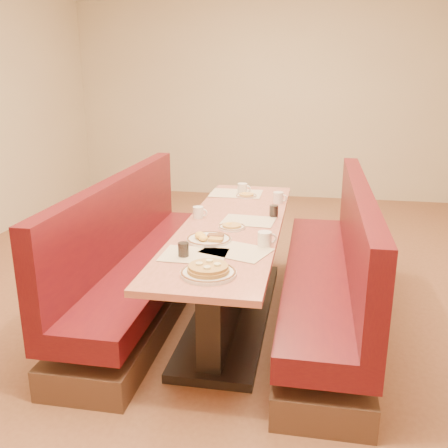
% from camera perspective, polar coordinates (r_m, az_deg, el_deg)
% --- Properties ---
extents(ground, '(8.00, 8.00, 0.00)m').
position_cam_1_polar(ground, '(3.92, 0.93, -10.48)').
color(ground, '#9E6647').
rests_on(ground, ground).
extents(room_envelope, '(6.04, 8.04, 2.82)m').
position_cam_1_polar(room_envelope, '(3.48, 1.09, 19.05)').
color(room_envelope, beige).
rests_on(room_envelope, ground).
extents(diner_table, '(0.70, 2.50, 0.75)m').
position_cam_1_polar(diner_table, '(3.76, 0.96, -5.41)').
color(diner_table, black).
rests_on(diner_table, ground).
extents(booth_left, '(0.55, 2.50, 1.05)m').
position_cam_1_polar(booth_left, '(3.94, -9.64, -4.78)').
color(booth_left, '#4C3326').
rests_on(booth_left, ground).
extents(booth_right, '(0.55, 2.50, 1.05)m').
position_cam_1_polar(booth_right, '(3.73, 12.21, -6.25)').
color(booth_right, '#4C3326').
rests_on(booth_right, ground).
extents(placemat_near_left, '(0.39, 0.29, 0.00)m').
position_cam_1_polar(placemat_near_left, '(3.01, -3.44, -3.52)').
color(placemat_near_left, beige).
rests_on(placemat_near_left, diner_table).
extents(placemat_near_right, '(0.47, 0.41, 0.00)m').
position_cam_1_polar(placemat_near_right, '(3.07, 1.44, -3.06)').
color(placemat_near_right, beige).
rests_on(placemat_near_right, diner_table).
extents(placemat_far_left, '(0.46, 0.35, 0.00)m').
position_cam_1_polar(placemat_far_left, '(4.52, 1.38, 3.52)').
color(placemat_far_left, beige).
rests_on(placemat_far_left, diner_table).
extents(placemat_far_right, '(0.40, 0.31, 0.00)m').
position_cam_1_polar(placemat_far_right, '(3.69, 2.83, 0.38)').
color(placemat_far_right, beige).
rests_on(placemat_far_right, diner_table).
extents(pancake_plate, '(0.31, 0.31, 0.07)m').
position_cam_1_polar(pancake_plate, '(2.71, -1.80, -5.39)').
color(pancake_plate, silver).
rests_on(pancake_plate, diner_table).
extents(eggs_plate, '(0.29, 0.29, 0.06)m').
position_cam_1_polar(eggs_plate, '(3.25, -1.81, -1.68)').
color(eggs_plate, silver).
rests_on(eggs_plate, diner_table).
extents(extra_plate_mid, '(0.19, 0.19, 0.04)m').
position_cam_1_polar(extra_plate_mid, '(3.51, 0.90, -0.31)').
color(extra_plate_mid, silver).
rests_on(extra_plate_mid, diner_table).
extents(extra_plate_far, '(0.19, 0.19, 0.04)m').
position_cam_1_polar(extra_plate_far, '(4.41, 2.58, 3.28)').
color(extra_plate_far, silver).
rests_on(extra_plate_far, diner_table).
extents(coffee_mug_a, '(0.12, 0.09, 0.09)m').
position_cam_1_polar(coffee_mug_a, '(3.15, 4.73, -1.70)').
color(coffee_mug_a, silver).
rests_on(coffee_mug_a, diner_table).
extents(coffee_mug_b, '(0.11, 0.08, 0.09)m').
position_cam_1_polar(coffee_mug_b, '(3.77, -2.92, 1.37)').
color(coffee_mug_b, silver).
rests_on(coffee_mug_b, diner_table).
extents(coffee_mug_c, '(0.12, 0.09, 0.09)m').
position_cam_1_polar(coffee_mug_c, '(4.22, 6.26, 3.04)').
color(coffee_mug_c, silver).
rests_on(coffee_mug_c, diner_table).
extents(coffee_mug_d, '(0.13, 0.09, 0.09)m').
position_cam_1_polar(coffee_mug_d, '(4.51, 2.17, 4.08)').
color(coffee_mug_d, silver).
rests_on(coffee_mug_d, diner_table).
extents(soda_tumbler_near, '(0.06, 0.06, 0.09)m').
position_cam_1_polar(soda_tumbler_near, '(2.98, -4.66, -2.96)').
color(soda_tumbler_near, black).
rests_on(soda_tumbler_near, diner_table).
extents(soda_tumbler_mid, '(0.07, 0.07, 0.09)m').
position_cam_1_polar(soda_tumbler_mid, '(3.80, 5.71, 1.47)').
color(soda_tumbler_mid, black).
rests_on(soda_tumbler_mid, diner_table).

